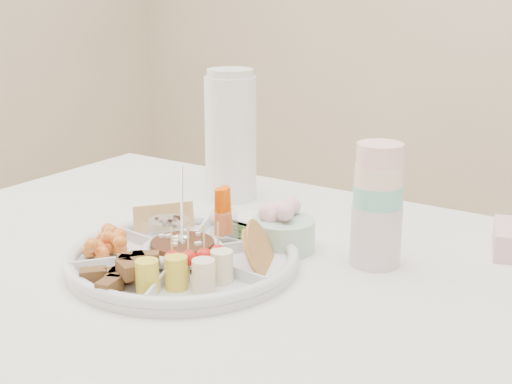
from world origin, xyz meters
The scene contains 11 objects.
party_tray centered at (-0.12, -0.04, 0.78)m, with size 0.38×0.38×0.04m, color white.
bean_dip centered at (-0.12, -0.04, 0.79)m, with size 0.11×0.11×0.04m, color #421B12.
tortillas centered at (0.00, 0.01, 0.80)m, with size 0.11×0.11×0.06m, color tan, non-canonical shape.
carrot_cucumber centered at (-0.10, 0.09, 0.82)m, with size 0.10×0.10×0.09m, color #FF5800, non-canonical shape.
pita_raisins centered at (-0.22, 0.04, 0.80)m, with size 0.10×0.10×0.05m, color #DDB152, non-canonical shape.
cherries centered at (-0.24, -0.09, 0.79)m, with size 0.11×0.11×0.04m, color orange, non-canonical shape.
granola_chunks centered at (-0.14, -0.17, 0.79)m, with size 0.11×0.11×0.05m, color brown, non-canonical shape.
banana_tomato centered at (-0.02, -0.12, 0.82)m, with size 0.11×0.11×0.09m, color #FFFC93, non-canonical shape.
cup_stack centered at (0.14, 0.15, 0.87)m, with size 0.09×0.09×0.23m, color silver.
thermos centered at (-0.28, 0.32, 0.90)m, with size 0.11×0.11×0.29m, color white.
flower_bowl centered at (-0.02, 0.12, 0.80)m, with size 0.11×0.11×0.08m, color #81BEA3.
Camera 1 is at (0.59, -0.90, 1.22)m, focal length 50.00 mm.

